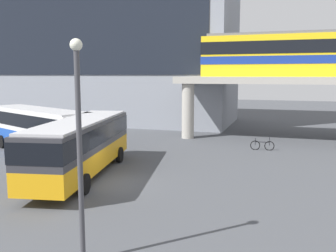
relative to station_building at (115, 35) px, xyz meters
The scene contains 6 objects.
ground_plane 21.82m from the station_building, 52.01° to the right, with size 120.00×120.00×0.00m, color #47494F.
station_building is the anchor object (origin of this frame).
bus_main 27.33m from the station_building, 68.79° to the right, with size 4.50×11.32×3.22m.
bus_secondary 21.31m from the station_building, 81.57° to the right, with size 11.08×6.97×3.22m.
bicycle_black 25.24m from the station_building, 36.12° to the right, with size 1.79×0.21×1.04m.
lamp_post 36.41m from the station_building, 66.17° to the right, with size 0.36×0.36×6.70m.
Camera 1 is at (8.42, -17.06, 5.67)m, focal length 39.48 mm.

